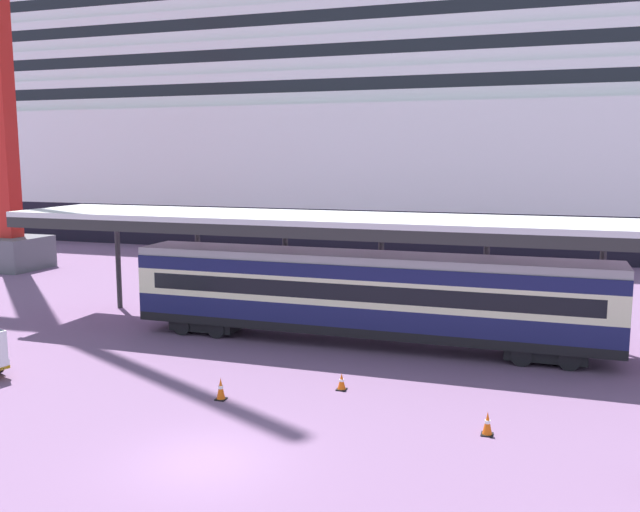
{
  "coord_description": "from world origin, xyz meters",
  "views": [
    {
      "loc": [
        8.66,
        -15.92,
        8.33
      ],
      "look_at": [
        0.35,
        9.01,
        4.5
      ],
      "focal_mm": 38.33,
      "sensor_mm": 36.0,
      "label": 1
    }
  ],
  "objects_px": {
    "traffic_cone_mid": "(487,424)",
    "cruise_ship": "(500,90)",
    "traffic_cone_near": "(221,389)",
    "traffic_cone_far": "(342,382)",
    "train_carriage": "(365,294)"
  },
  "relations": [
    {
      "from": "cruise_ship",
      "to": "traffic_cone_near",
      "type": "distance_m",
      "value": 52.49
    },
    {
      "from": "train_carriage",
      "to": "traffic_cone_near",
      "type": "height_order",
      "value": "train_carriage"
    },
    {
      "from": "traffic_cone_mid",
      "to": "traffic_cone_far",
      "type": "xyz_separation_m",
      "value": [
        -5.33,
        2.47,
        -0.06
      ]
    },
    {
      "from": "cruise_ship",
      "to": "traffic_cone_mid",
      "type": "height_order",
      "value": "cruise_ship"
    },
    {
      "from": "traffic_cone_mid",
      "to": "cruise_ship",
      "type": "bearing_deg",
      "value": 93.96
    },
    {
      "from": "traffic_cone_near",
      "to": "traffic_cone_mid",
      "type": "relative_size",
      "value": 1.07
    },
    {
      "from": "traffic_cone_far",
      "to": "cruise_ship",
      "type": "bearing_deg",
      "value": 87.79
    },
    {
      "from": "cruise_ship",
      "to": "traffic_cone_near",
      "type": "bearing_deg",
      "value": -96.28
    },
    {
      "from": "cruise_ship",
      "to": "traffic_cone_near",
      "type": "relative_size",
      "value": 190.09
    },
    {
      "from": "traffic_cone_near",
      "to": "cruise_ship",
      "type": "bearing_deg",
      "value": 83.72
    },
    {
      "from": "cruise_ship",
      "to": "traffic_cone_far",
      "type": "relative_size",
      "value": 239.72
    },
    {
      "from": "train_carriage",
      "to": "traffic_cone_near",
      "type": "bearing_deg",
      "value": -109.3
    },
    {
      "from": "traffic_cone_near",
      "to": "traffic_cone_mid",
      "type": "bearing_deg",
      "value": -1.26
    },
    {
      "from": "train_carriage",
      "to": "traffic_cone_near",
      "type": "relative_size",
      "value": 27.22
    },
    {
      "from": "train_carriage",
      "to": "traffic_cone_mid",
      "type": "relative_size",
      "value": 29.06
    }
  ]
}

